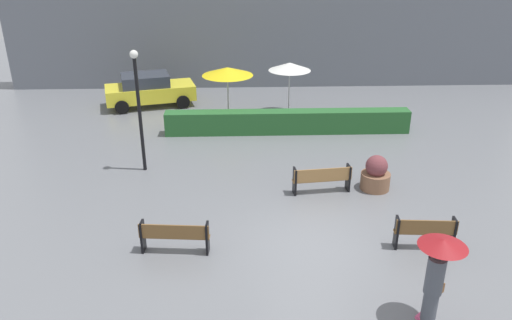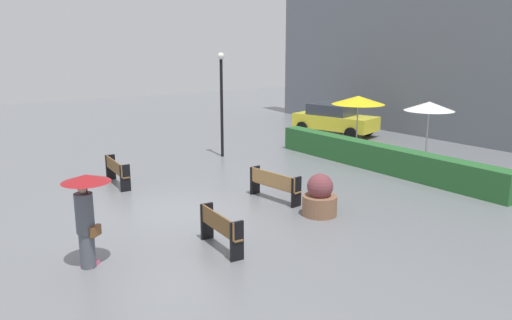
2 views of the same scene
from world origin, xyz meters
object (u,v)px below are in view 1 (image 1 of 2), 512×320
(pedestrian_with_umbrella, at_px, (437,270))
(parked_car, at_px, (149,89))
(planter_pot, at_px, (376,175))
(patio_umbrella_white, at_px, (290,67))
(bench_mid_center, at_px, (322,178))
(bench_near_right, at_px, (425,231))
(patio_umbrella_yellow, at_px, (227,71))
(lamp_post, at_px, (138,100))
(bench_near_left, at_px, (174,235))

(pedestrian_with_umbrella, height_order, parked_car, pedestrian_with_umbrella)
(pedestrian_with_umbrella, xyz_separation_m, planter_pot, (0.40, 6.21, -0.84))
(patio_umbrella_white, bearing_deg, bench_mid_center, -87.67)
(bench_mid_center, relative_size, patio_umbrella_white, 0.79)
(bench_near_right, xyz_separation_m, patio_umbrella_yellow, (-5.30, 10.16, 1.75))
(bench_mid_center, relative_size, lamp_post, 0.45)
(patio_umbrella_yellow, relative_size, parked_car, 0.55)
(bench_near_left, bearing_deg, lamp_post, 107.61)
(planter_pot, relative_size, patio_umbrella_white, 0.48)
(bench_near_left, height_order, lamp_post, lamp_post)
(bench_near_right, distance_m, planter_pot, 3.51)
(bench_near_right, bearing_deg, bench_mid_center, 123.90)
(lamp_post, bearing_deg, planter_pot, -12.69)
(patio_umbrella_white, xyz_separation_m, parked_car, (-6.63, 1.51, -1.42))
(lamp_post, bearing_deg, parked_car, 97.33)
(patio_umbrella_yellow, xyz_separation_m, patio_umbrella_white, (2.77, 0.98, -0.05))
(bench_near_left, height_order, pedestrian_with_umbrella, pedestrian_with_umbrella)
(pedestrian_with_umbrella, bearing_deg, bench_near_right, 73.42)
(planter_pot, xyz_separation_m, patio_umbrella_yellow, (-4.89, 6.67, 1.79))
(pedestrian_with_umbrella, xyz_separation_m, parked_car, (-8.35, 15.37, -0.52))
(planter_pot, height_order, lamp_post, lamp_post)
(bench_mid_center, height_order, planter_pot, planter_pot)
(parked_car, bearing_deg, planter_pot, -46.32)
(bench_near_left, bearing_deg, patio_umbrella_white, 69.99)
(planter_pot, distance_m, lamp_post, 8.26)
(patio_umbrella_yellow, bearing_deg, bench_mid_center, -65.78)
(planter_pot, relative_size, parked_car, 0.26)
(bench_mid_center, height_order, parked_car, parked_car)
(planter_pot, bearing_deg, patio_umbrella_white, 105.43)
(bench_near_left, relative_size, bench_near_right, 1.14)
(lamp_post, distance_m, parked_car, 7.67)
(bench_near_left, relative_size, lamp_post, 0.43)
(bench_near_left, relative_size, pedestrian_with_umbrella, 0.90)
(lamp_post, bearing_deg, pedestrian_with_umbrella, -47.13)
(bench_mid_center, xyz_separation_m, pedestrian_with_umbrella, (1.39, -6.01, 0.82))
(bench_near_right, bearing_deg, patio_umbrella_yellow, 117.55)
(lamp_post, relative_size, patio_umbrella_yellow, 1.72)
(bench_near_left, xyz_separation_m, parked_car, (-2.60, 12.59, 0.29))
(bench_near_left, xyz_separation_m, lamp_post, (-1.65, 5.19, 2.05))
(bench_near_right, relative_size, planter_pot, 1.37)
(bench_mid_center, relative_size, parked_car, 0.43)
(patio_umbrella_yellow, relative_size, patio_umbrella_white, 1.02)
(bench_mid_center, distance_m, planter_pot, 1.80)
(planter_pot, distance_m, patio_umbrella_yellow, 8.46)
(bench_near_left, height_order, bench_mid_center, bench_mid_center)
(planter_pot, distance_m, parked_car, 12.67)
(patio_umbrella_yellow, bearing_deg, pedestrian_with_umbrella, -70.80)
(bench_mid_center, bearing_deg, lamp_post, 161.92)
(parked_car, bearing_deg, patio_umbrella_white, -12.81)
(planter_pot, bearing_deg, bench_near_right, -83.22)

